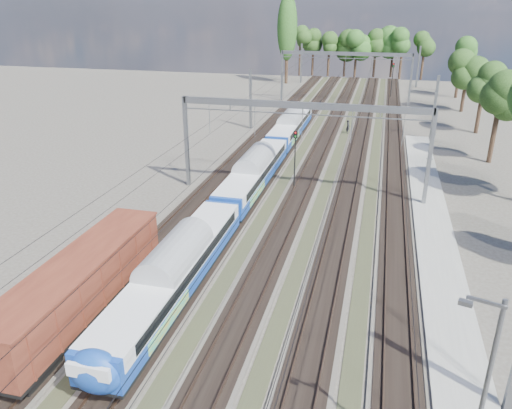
% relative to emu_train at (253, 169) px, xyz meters
% --- Properties ---
extents(track_bed, '(21.00, 130.00, 0.34)m').
position_rel_emu_train_xyz_m(track_bed, '(4.50, 15.56, -2.31)').
color(track_bed, '#47423A').
rests_on(track_bed, ground).
extents(platform, '(3.00, 70.00, 0.30)m').
position_rel_emu_train_xyz_m(platform, '(16.50, -9.44, -2.26)').
color(platform, gray).
rests_on(platform, ground).
extents(catenary, '(25.65, 130.00, 9.00)m').
position_rel_emu_train_xyz_m(catenary, '(4.83, 23.25, 3.99)').
color(catenary, slate).
rests_on(catenary, ground).
extents(tree_belt, '(39.26, 100.24, 11.72)m').
position_rel_emu_train_xyz_m(tree_belt, '(12.99, 60.26, 5.49)').
color(tree_belt, black).
rests_on(tree_belt, ground).
extents(poplar, '(4.40, 4.40, 19.04)m').
position_rel_emu_train_xyz_m(poplar, '(-10.00, 68.56, 9.48)').
color(poplar, black).
rests_on(poplar, ground).
extents(emu_train, '(2.79, 59.17, 4.09)m').
position_rel_emu_train_xyz_m(emu_train, '(0.00, 0.00, 0.00)').
color(emu_train, black).
rests_on(emu_train, ground).
extents(freight_boxcar, '(3.07, 14.81, 3.82)m').
position_rel_emu_train_xyz_m(freight_boxcar, '(-4.50, -22.66, -0.08)').
color(freight_boxcar, black).
rests_on(freight_boxcar, ground).
extents(worker, '(0.55, 0.76, 1.94)m').
position_rel_emu_train_xyz_m(worker, '(7.12, 25.82, -1.44)').
color(worker, black).
rests_on(worker, ground).
extents(signal_near, '(0.39, 0.35, 5.84)m').
position_rel_emu_train_xyz_m(signal_near, '(3.61, 2.42, 1.29)').
color(signal_near, black).
rests_on(signal_near, ground).
extents(signal_far, '(0.42, 0.38, 6.52)m').
position_rel_emu_train_xyz_m(signal_far, '(12.94, 55.82, 1.72)').
color(signal_far, black).
rests_on(signal_far, ground).
extents(lamp_post, '(1.48, 0.47, 8.82)m').
position_rel_emu_train_xyz_m(lamp_post, '(15.72, -29.39, 2.40)').
color(lamp_post, slate).
rests_on(lamp_post, ground).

